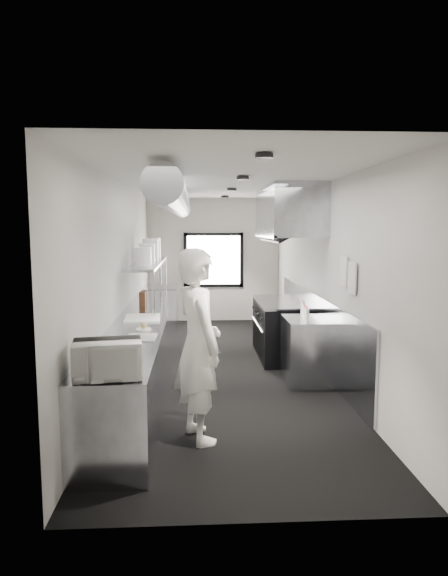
{
  "coord_description": "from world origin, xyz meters",
  "views": [
    {
      "loc": [
        -0.39,
        -7.41,
        2.16
      ],
      "look_at": [
        0.01,
        -0.2,
        1.27
      ],
      "focal_mm": 31.22,
      "sensor_mm": 36.0,
      "label": 1
    }
  ],
  "objects": [
    {
      "name": "plate_stack_c",
      "position": [
        -1.17,
        1.18,
        1.76
      ],
      "size": [
        0.33,
        0.33,
        0.38
      ],
      "primitive_type": "cylinder",
      "rotation": [
        0.0,
        0.0,
        -0.27
      ],
      "color": "white",
      "rests_on": "pass_shelf"
    },
    {
      "name": "deli_tub_b",
      "position": [
        -1.33,
        -2.39,
        0.95
      ],
      "size": [
        0.16,
        0.16,
        0.09
      ],
      "primitive_type": "cylinder",
      "rotation": [
        0.0,
        0.0,
        -0.27
      ],
      "color": "#B6BDAE",
      "rests_on": "prep_counter"
    },
    {
      "name": "range",
      "position": [
        1.04,
        0.7,
        0.47
      ],
      "size": [
        0.88,
        1.6,
        0.94
      ],
      "color": "black",
      "rests_on": "floor"
    },
    {
      "name": "exhaust_hood",
      "position": [
        1.1,
        0.7,
        2.39
      ],
      "size": [
        0.81,
        2.2,
        0.88
      ],
      "color": "#91949E",
      "rests_on": "ceiling"
    },
    {
      "name": "newspaper",
      "position": [
        -1.03,
        -1.78,
        0.91
      ],
      "size": [
        0.34,
        0.42,
        0.01
      ],
      "primitive_type": "cube",
      "rotation": [
        0.0,
        0.0,
        -0.02
      ],
      "color": "silver",
      "rests_on": "prep_counter"
    },
    {
      "name": "line_cook",
      "position": [
        -0.38,
        -2.48,
        0.98
      ],
      "size": [
        0.69,
        0.83,
        1.95
      ],
      "primitive_type": "imported",
      "rotation": [
        0.0,
        0.0,
        1.94
      ],
      "color": "silver",
      "rests_on": "floor"
    },
    {
      "name": "ceiling",
      "position": [
        0.0,
        0.0,
        2.8
      ],
      "size": [
        3.0,
        8.0,
        0.01
      ],
      "primitive_type": "cube",
      "color": "beige",
      "rests_on": "wall_back"
    },
    {
      "name": "wall_left",
      "position": [
        -1.5,
        0.0,
        1.4
      ],
      "size": [
        0.02,
        8.0,
        2.8
      ],
      "primitive_type": "cube",
      "color": "beige",
      "rests_on": "floor"
    },
    {
      "name": "small_plate",
      "position": [
        -1.05,
        -1.33,
        0.91
      ],
      "size": [
        0.2,
        0.2,
        0.02
      ],
      "primitive_type": "cylinder",
      "rotation": [
        0.0,
        0.0,
        -0.11
      ],
      "color": "white",
      "rests_on": "prep_counter"
    },
    {
      "name": "floor",
      "position": [
        0.0,
        0.0,
        0.0
      ],
      "size": [
        3.0,
        8.0,
        0.01
      ],
      "primitive_type": "cube",
      "color": "black",
      "rests_on": "ground"
    },
    {
      "name": "cutting_board",
      "position": [
        -1.14,
        -0.59,
        0.91
      ],
      "size": [
        0.52,
        0.66,
        0.02
      ],
      "primitive_type": "cube",
      "rotation": [
        0.0,
        0.0,
        0.06
      ],
      "color": "white",
      "rests_on": "prep_counter"
    },
    {
      "name": "service_window",
      "position": [
        0.0,
        3.96,
        1.4
      ],
      "size": [
        1.36,
        0.05,
        1.25
      ],
      "color": "white",
      "rests_on": "wall_back"
    },
    {
      "name": "wall_back",
      "position": [
        0.0,
        4.0,
        1.4
      ],
      "size": [
        3.0,
        0.02,
        2.8
      ],
      "primitive_type": "cube",
      "color": "beige",
      "rests_on": "floor"
    },
    {
      "name": "prep_counter",
      "position": [
        -1.15,
        -0.5,
        0.45
      ],
      "size": [
        0.7,
        6.0,
        0.9
      ],
      "primitive_type": "cube",
      "color": "#91949E",
      "rests_on": "floor"
    },
    {
      "name": "wall_front",
      "position": [
        0.0,
        -4.0,
        1.4
      ],
      "size": [
        3.0,
        0.02,
        2.8
      ],
      "primitive_type": "cube",
      "color": "beige",
      "rests_on": "floor"
    },
    {
      "name": "plate_stack_a",
      "position": [
        -1.19,
        0.16,
        1.71
      ],
      "size": [
        0.3,
        0.3,
        0.28
      ],
      "primitive_type": "cylinder",
      "rotation": [
        0.0,
        0.0,
        0.27
      ],
      "color": "white",
      "rests_on": "pass_shelf"
    },
    {
      "name": "plate_stack_d",
      "position": [
        -1.18,
        1.83,
        1.76
      ],
      "size": [
        0.26,
        0.26,
        0.39
      ],
      "primitive_type": "cylinder",
      "rotation": [
        0.0,
        0.0,
        -0.02
      ],
      "color": "white",
      "rests_on": "pass_shelf"
    },
    {
      "name": "squeeze_bottle_d",
      "position": [
        1.11,
        -0.57,
        0.99
      ],
      "size": [
        0.07,
        0.07,
        0.18
      ],
      "primitive_type": "cylinder",
      "rotation": [
        0.0,
        0.0,
        -0.15
      ],
      "color": "white",
      "rests_on": "bottle_station"
    },
    {
      "name": "wall_cladding",
      "position": [
        1.48,
        0.3,
        0.55
      ],
      "size": [
        0.03,
        5.5,
        1.1
      ],
      "primitive_type": "cube",
      "color": "#91949E",
      "rests_on": "wall_right"
    },
    {
      "name": "microwave",
      "position": [
        -1.15,
        -3.28,
        1.06
      ],
      "size": [
        0.58,
        0.47,
        0.31
      ],
      "primitive_type": "imported",
      "rotation": [
        0.0,
        0.0,
        0.16
      ],
      "color": "white",
      "rests_on": "prep_counter"
    },
    {
      "name": "squeeze_bottle_c",
      "position": [
        1.08,
        -0.74,
        0.98
      ],
      "size": [
        0.06,
        0.06,
        0.16
      ],
      "primitive_type": "cylinder",
      "rotation": [
        0.0,
        0.0,
        0.02
      ],
      "color": "white",
      "rests_on": "bottle_station"
    },
    {
      "name": "pass_shelf",
      "position": [
        -1.19,
        1.0,
        1.54
      ],
      "size": [
        0.45,
        3.0,
        0.68
      ],
      "color": "#91949E",
      "rests_on": "prep_counter"
    },
    {
      "name": "deli_tub_a",
      "position": [
        -1.34,
        -2.51,
        0.95
      ],
      "size": [
        0.16,
        0.16,
        0.11
      ],
      "primitive_type": "cylinder",
      "rotation": [
        0.0,
        0.0,
        -0.06
      ],
      "color": "#B6BDAE",
      "rests_on": "prep_counter"
    },
    {
      "name": "notice_sheet_a",
      "position": [
        1.47,
        -1.2,
        1.6
      ],
      "size": [
        0.02,
        0.28,
        0.38
      ],
      "primitive_type": "cube",
      "color": "silver",
      "rests_on": "wall_right"
    },
    {
      "name": "pastry",
      "position": [
        -1.05,
        -1.33,
        0.96
      ],
      "size": [
        0.08,
        0.08,
        0.08
      ],
      "primitive_type": "sphere",
      "color": "tan",
      "rests_on": "small_plate"
    },
    {
      "name": "notice_sheet_b",
      "position": [
        1.47,
        -1.55,
        1.55
      ],
      "size": [
        0.02,
        0.28,
        0.38
      ],
      "primitive_type": "cube",
      "color": "silver",
      "rests_on": "wall_right"
    },
    {
      "name": "plate_stack_b",
      "position": [
        -1.17,
        0.56,
        1.73
      ],
      "size": [
        0.31,
        0.31,
        0.32
      ],
      "primitive_type": "cylinder",
      "rotation": [
        0.0,
        0.0,
        -0.31
      ],
      "color": "white",
      "rests_on": "pass_shelf"
    },
    {
      "name": "knife_block",
      "position": [
        -1.25,
        0.56,
        1.01
      ],
      "size": [
        0.11,
        0.22,
        0.23
      ],
      "primitive_type": "cube",
      "rotation": [
        0.0,
        0.0,
        -0.08
      ],
      "color": "#53301D",
      "rests_on": "prep_counter"
    },
    {
      "name": "hvac_duct",
      "position": [
        -0.7,
        0.4,
        2.55
      ],
      "size": [
        0.4,
        6.4,
        0.4
      ],
      "primitive_type": "cylinder",
      "rotation": [
        1.57,
        0.0,
        0.0
      ],
      "color": "gray",
      "rests_on": "ceiling"
    },
    {
      "name": "far_work_table",
      "position": [
        -1.15,
        3.2,
        0.45
      ],
      "size": [
        0.7,
        1.2,
        0.9
      ],
      "primitive_type": "cube",
      "color": "#91949E",
      "rests_on": "floor"
    },
    {
      "name": "squeeze_bottle_b",
      "position": [
        1.09,
        -0.83,
        0.99
      ],
      "size": [
        0.07,
        0.07,
        0.17
      ],
      "primitive_type": "cylinder",
      "rotation": [
        0.0,
        0.0,
        0.31
      ],
      "color": "white",
      "rests_on": "bottle_station"
    },
    {
      "name": "squeeze_bottle_e",
      "position": [
        1.13,
        -0.36,
        0.99
      ],
      "size": [
        0.06,
        0.06,
        0.18
      ],
      "primitive_type": "cylinder",
      "rotation": [
        0.0,
        0.0,
        -0.04
      ],
      "color": "white",
      "rests_on": "bottle_station"
    },
    {
      "name": "squeeze_bottle_a",
      "position": [
        1.06,
        -0.96,
        0.99
      ],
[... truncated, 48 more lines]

